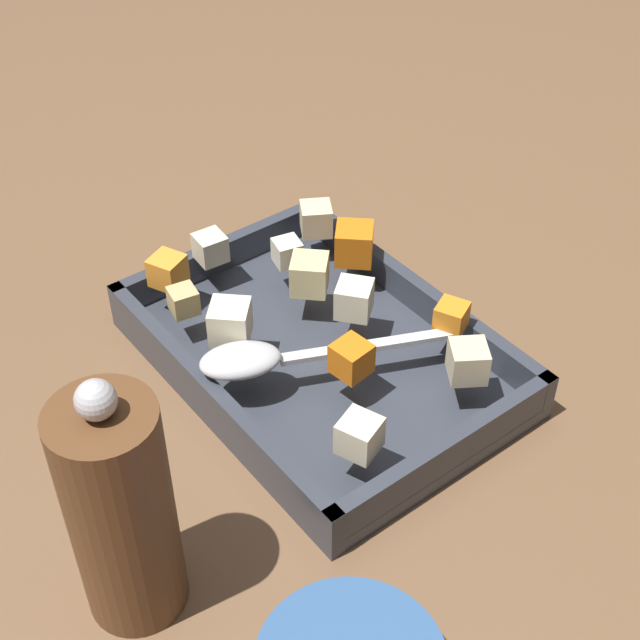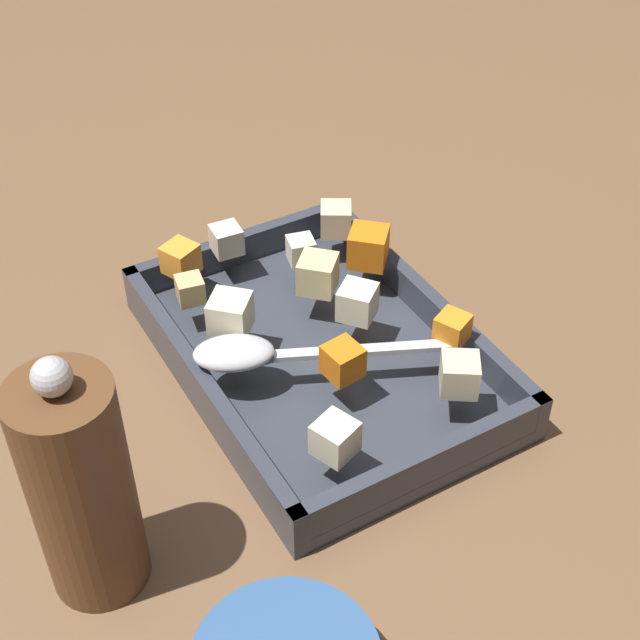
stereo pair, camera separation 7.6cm
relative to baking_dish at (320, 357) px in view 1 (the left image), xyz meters
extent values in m
plane|color=brown|center=(0.00, -0.01, -0.01)|extent=(4.00, 4.00, 0.00)
cube|color=#333842|center=(0.00, 0.00, -0.01)|extent=(0.32, 0.23, 0.01)
cube|color=#333842|center=(0.00, -0.11, 0.02)|extent=(0.32, 0.01, 0.03)
cube|color=#333842|center=(0.00, 0.11, 0.02)|extent=(0.32, 0.01, 0.03)
cube|color=#333842|center=(-0.15, 0.00, 0.02)|extent=(0.01, 0.23, 0.03)
cube|color=#333842|center=(0.15, 0.00, 0.02)|extent=(0.01, 0.23, 0.03)
cube|color=orange|center=(0.13, 0.07, 0.04)|extent=(0.04, 0.04, 0.03)
cube|color=orange|center=(-0.05, 0.01, 0.04)|extent=(0.03, 0.03, 0.03)
cube|color=orange|center=(0.06, -0.08, 0.05)|extent=(0.05, 0.05, 0.03)
cube|color=orange|center=(-0.06, -0.09, 0.04)|extent=(0.03, 0.03, 0.02)
cube|color=beige|center=(-0.12, 0.06, 0.04)|extent=(0.04, 0.04, 0.03)
cube|color=beige|center=(-0.11, -0.06, 0.05)|extent=(0.04, 0.04, 0.03)
cube|color=beige|center=(0.04, 0.06, 0.05)|extent=(0.04, 0.04, 0.03)
cube|color=beige|center=(0.00, -0.04, 0.05)|extent=(0.04, 0.04, 0.03)
cube|color=beige|center=(0.11, -0.08, 0.05)|extent=(0.04, 0.04, 0.03)
cube|color=tan|center=(0.09, 0.08, 0.04)|extent=(0.03, 0.03, 0.02)
cube|color=#E0CC89|center=(0.05, -0.03, 0.05)|extent=(0.04, 0.04, 0.03)
cube|color=silver|center=(0.09, -0.03, 0.04)|extent=(0.03, 0.03, 0.02)
cube|color=beige|center=(0.14, 0.02, 0.04)|extent=(0.03, 0.03, 0.03)
ellipsoid|color=silver|center=(0.00, 0.08, 0.04)|extent=(0.06, 0.08, 0.02)
cube|color=silver|center=(-0.04, -0.02, 0.03)|extent=(0.07, 0.14, 0.01)
cylinder|color=brown|center=(-0.10, 0.23, 0.07)|extent=(0.07, 0.07, 0.18)
sphere|color=#B7B7BC|center=(-0.10, 0.23, 0.17)|extent=(0.02, 0.02, 0.02)
camera|label=1|loc=(-0.45, 0.35, 0.54)|focal=51.92mm
camera|label=2|loc=(-0.50, 0.29, 0.54)|focal=51.92mm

